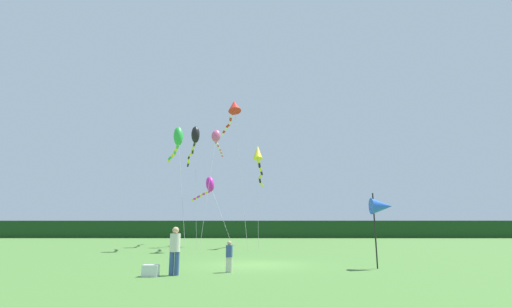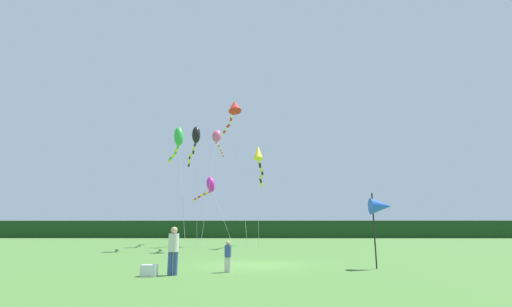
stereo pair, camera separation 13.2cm
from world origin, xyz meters
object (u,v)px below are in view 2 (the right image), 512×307
object	(u,v)px
cooler_box	(149,271)
kite_magenta	(210,186)
kite_black	(195,139)
kite_red	(234,109)
kite_yellow	(259,158)
kite_green	(178,139)
kite_rainbow	(217,138)
banner_flag_pole	(381,207)
person_child	(228,255)
person_adult	(173,248)

from	to	relation	value
cooler_box	kite_magenta	size ratio (longest dim) A/B	0.08
kite_black	kite_red	world-z (taller)	kite_red
kite_yellow	kite_red	distance (m)	5.36
kite_green	kite_rainbow	xyz separation A→B (m)	(2.42, 5.66, 1.45)
kite_black	banner_flag_pole	bearing A→B (deg)	-57.95
kite_yellow	kite_rainbow	xyz separation A→B (m)	(-4.04, 2.16, 2.35)
person_child	kite_red	distance (m)	16.85
kite_yellow	kite_green	bearing A→B (deg)	-151.51
person_adult	kite_green	xyz separation A→B (m)	(-3.43, 14.30, 7.71)
person_adult	kite_black	world-z (taller)	kite_black
banner_flag_pole	kite_red	bearing A→B (deg)	121.50
person_child	kite_green	xyz separation A→B (m)	(-5.33, 13.40, 8.00)
kite_red	kite_rainbow	bearing A→B (deg)	109.08
banner_flag_pole	person_adult	bearing A→B (deg)	-165.15
person_adult	kite_black	distance (m)	22.92
cooler_box	kite_green	world-z (taller)	kite_green
cooler_box	kite_magenta	bearing A→B (deg)	92.48
kite_red	kite_magenta	bearing A→B (deg)	114.52
banner_flag_pole	kite_magenta	xyz separation A→B (m)	(-9.92, 17.66, 2.97)
kite_yellow	kite_green	distance (m)	7.40
kite_black	kite_magenta	xyz separation A→B (m)	(1.65, -0.82, -4.73)
cooler_box	banner_flag_pole	xyz separation A→B (m)	(9.05, 2.49, 2.34)
kite_yellow	cooler_box	bearing A→B (deg)	-101.76
cooler_box	kite_red	distance (m)	18.12
banner_flag_pole	person_child	bearing A→B (deg)	-168.48
kite_red	kite_yellow	bearing A→B (deg)	61.48
cooler_box	kite_red	xyz separation A→B (m)	(1.75, 14.39, 10.88)
person_adult	person_child	bearing A→B (deg)	25.28
cooler_box	kite_black	size ratio (longest dim) A/B	0.05
kite_green	kite_rainbow	size ratio (longest dim) A/B	0.88
kite_yellow	banner_flag_pole	bearing A→B (deg)	-71.30
kite_magenta	kite_green	bearing A→B (deg)	-108.05
kite_yellow	kite_rainbow	bearing A→B (deg)	151.86
person_adult	person_child	size ratio (longest dim) A/B	1.45
person_child	kite_rainbow	bearing A→B (deg)	98.68
person_child	kite_magenta	bearing A→B (deg)	100.49
kite_green	kite_magenta	bearing A→B (deg)	71.95
kite_rainbow	kite_red	distance (m)	6.27
banner_flag_pole	kite_green	size ratio (longest dim) A/B	0.32
kite_yellow	kite_rainbow	world-z (taller)	kite_rainbow
person_adult	person_child	world-z (taller)	person_adult
kite_green	kite_red	bearing A→B (deg)	-2.53
person_adult	kite_black	xyz separation A→B (m)	(-3.27, 20.69, 9.30)
person_child	kite_red	xyz separation A→B (m)	(-0.89, 13.21, 10.42)
person_child	kite_red	size ratio (longest dim) A/B	0.10
kite_green	kite_magenta	xyz separation A→B (m)	(1.81, 5.57, -3.14)
kite_black	kite_magenta	distance (m)	5.08
cooler_box	person_adult	bearing A→B (deg)	21.19
cooler_box	kite_rainbow	world-z (taller)	kite_rainbow
person_adult	kite_black	size ratio (longest dim) A/B	0.15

